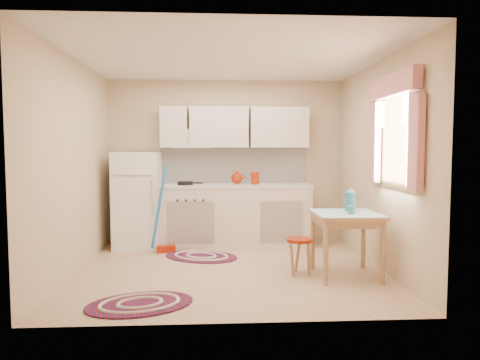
% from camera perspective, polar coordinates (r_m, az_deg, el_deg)
% --- Properties ---
extents(room_shell, '(3.64, 3.60, 2.52)m').
position_cam_1_polar(room_shell, '(5.29, 0.13, 5.80)').
color(room_shell, tan).
rests_on(room_shell, ground).
extents(fridge, '(0.65, 0.60, 1.40)m').
position_cam_1_polar(fridge, '(6.44, -13.48, -2.62)').
color(fridge, white).
rests_on(fridge, ground).
extents(broom, '(0.30, 0.17, 1.20)m').
position_cam_1_polar(broom, '(6.04, -9.89, -3.96)').
color(broom, blue).
rests_on(broom, ground).
extents(base_cabinets, '(2.25, 0.60, 0.88)m').
position_cam_1_polar(base_cabinets, '(6.42, -0.81, -4.87)').
color(base_cabinets, beige).
rests_on(base_cabinets, ground).
extents(countertop, '(2.27, 0.62, 0.04)m').
position_cam_1_polar(countertop, '(6.37, -0.82, -0.77)').
color(countertop, silver).
rests_on(countertop, base_cabinets).
extents(frying_pan, '(0.25, 0.25, 0.05)m').
position_cam_1_polar(frying_pan, '(6.33, -7.32, -0.43)').
color(frying_pan, black).
rests_on(frying_pan, countertop).
extents(red_kettle, '(0.19, 0.17, 0.19)m').
position_cam_1_polar(red_kettle, '(6.36, -0.45, 0.24)').
color(red_kettle, '#991D05').
rests_on(red_kettle, countertop).
extents(red_canister, '(0.14, 0.14, 0.16)m').
position_cam_1_polar(red_canister, '(6.38, 2.04, 0.13)').
color(red_canister, '#991D05').
rests_on(red_canister, countertop).
extents(table, '(0.72, 0.72, 0.72)m').
position_cam_1_polar(table, '(5.03, 13.92, -8.40)').
color(table, tan).
rests_on(table, ground).
extents(stool, '(0.30, 0.30, 0.42)m').
position_cam_1_polar(stool, '(5.03, 7.91, -10.08)').
color(stool, '#991D05').
rests_on(stool, ground).
extents(coffee_pot, '(0.18, 0.17, 0.30)m').
position_cam_1_polar(coffee_pot, '(5.09, 14.52, -2.45)').
color(coffee_pot, teal).
rests_on(coffee_pot, table).
extents(mug, '(0.09, 0.09, 0.10)m').
position_cam_1_polar(mug, '(4.87, 14.64, -3.91)').
color(mug, teal).
rests_on(mug, table).
extents(rug_center, '(1.19, 1.02, 0.02)m').
position_cam_1_polar(rug_center, '(5.84, -5.20, -10.10)').
color(rug_center, maroon).
rests_on(rug_center, ground).
extents(rug_left, '(1.13, 0.90, 0.02)m').
position_cam_1_polar(rug_left, '(4.22, -13.20, -15.80)').
color(rug_left, maroon).
rests_on(rug_left, ground).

